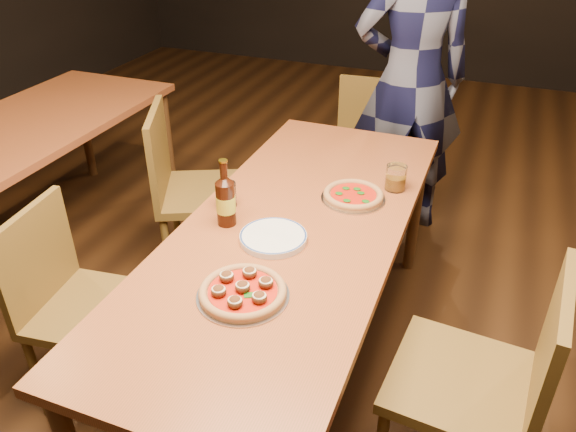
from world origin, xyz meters
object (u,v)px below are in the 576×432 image
(water_glass, at_px, (226,195))
(amber_glass, at_px, (396,178))
(diner, at_px, (411,80))
(beer_bottle, at_px, (226,202))
(table_left, at_px, (9,145))
(pizza_meatball, at_px, (243,291))
(pizza_margherita, at_px, (353,195))
(table_main, at_px, (293,241))
(plate_stack, at_px, (273,238))
(chair_end, at_px, (366,158))
(chair_main_nw, at_px, (91,308))
(chair_main_e, at_px, (463,381))
(chair_main_sw, at_px, (205,192))

(water_glass, distance_m, amber_glass, 0.71)
(diner, bearing_deg, beer_bottle, 52.21)
(table_left, height_order, pizza_meatball, pizza_meatball)
(pizza_meatball, height_order, pizza_margherita, pizza_meatball)
(table_main, relative_size, plate_stack, 8.17)
(chair_end, relative_size, amber_glass, 8.55)
(table_main, relative_size, diner, 1.10)
(table_left, distance_m, chair_main_nw, 1.25)
(table_left, height_order, pizza_margherita, pizza_margherita)
(table_left, relative_size, pizza_meatball, 6.79)
(table_left, relative_size, chair_end, 2.17)
(chair_end, height_order, amber_glass, chair_end)
(chair_main_e, xyz_separation_m, plate_stack, (-0.73, 0.17, 0.28))
(table_left, height_order, amber_glass, amber_glass)
(pizza_margherita, height_order, water_glass, water_glass)
(chair_main_sw, distance_m, pizza_meatball, 1.23)
(table_main, height_order, chair_main_sw, chair_main_sw)
(pizza_meatball, bearing_deg, chair_main_sw, 125.17)
(chair_end, bearing_deg, table_main, -93.44)
(chair_main_e, bearing_deg, beer_bottle, -97.76)
(chair_main_nw, xyz_separation_m, diner, (0.85, 1.82, 0.46))
(table_main, xyz_separation_m, diner, (0.16, 1.42, 0.23))
(chair_main_e, bearing_deg, chair_main_nw, -80.53)
(water_glass, bearing_deg, pizza_margherita, 27.25)
(chair_main_nw, xyz_separation_m, pizza_margherita, (0.84, 0.68, 0.32))
(table_left, relative_size, beer_bottle, 7.69)
(chair_main_e, relative_size, pizza_margherita, 3.69)
(plate_stack, height_order, amber_glass, amber_glass)
(table_left, xyz_separation_m, diner, (1.86, 1.12, 0.23))
(table_main, distance_m, plate_stack, 0.15)
(table_left, height_order, water_glass, water_glass)
(chair_main_e, distance_m, chair_end, 1.72)
(chair_main_e, bearing_deg, table_main, -107.47)
(table_main, distance_m, pizza_margherita, 0.33)
(table_left, distance_m, chair_end, 1.95)
(chair_main_nw, distance_m, chair_end, 1.80)
(chair_main_e, relative_size, diner, 0.54)
(amber_glass, bearing_deg, chair_main_sw, 174.09)
(table_main, xyz_separation_m, pizza_meatball, (0.00, -0.45, 0.09))
(pizza_meatball, distance_m, pizza_margherita, 0.74)
(chair_main_e, height_order, plate_stack, chair_main_e)
(diner, bearing_deg, chair_end, 15.41)
(table_main, distance_m, chair_main_e, 0.78)
(beer_bottle, bearing_deg, plate_stack, -11.74)
(beer_bottle, bearing_deg, pizza_margherita, 41.90)
(chair_main_e, xyz_separation_m, pizza_margherita, (-0.54, 0.57, 0.28))
(amber_glass, bearing_deg, table_left, -176.39)
(chair_main_e, bearing_deg, amber_glass, -145.72)
(table_main, xyz_separation_m, water_glass, (-0.30, 0.04, 0.12))
(chair_main_e, xyz_separation_m, diner, (-0.54, 1.71, 0.42))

